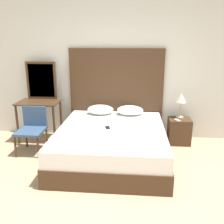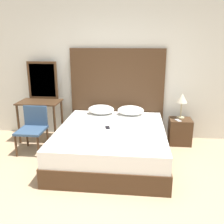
{
  "view_description": "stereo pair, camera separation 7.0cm",
  "coord_description": "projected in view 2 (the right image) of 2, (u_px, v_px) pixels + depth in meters",
  "views": [
    {
      "loc": [
        0.41,
        -2.53,
        1.95
      ],
      "look_at": [
        0.06,
        1.43,
        0.8
      ],
      "focal_mm": 40.0,
      "sensor_mm": 36.0,
      "label": 1
    },
    {
      "loc": [
        0.48,
        -2.52,
        1.95
      ],
      "look_at": [
        0.06,
        1.43,
        0.8
      ],
      "focal_mm": 40.0,
      "sensor_mm": 36.0,
      "label": 2
    }
  ],
  "objects": [
    {
      "name": "pillow_left",
      "position": [
        101.0,
        110.0,
        4.88
      ],
      "size": [
        0.51,
        0.36,
        0.18
      ],
      "color": "white",
      "rests_on": "bed"
    },
    {
      "name": "nightstand",
      "position": [
        180.0,
        131.0,
        4.81
      ],
      "size": [
        0.42,
        0.37,
        0.5
      ],
      "color": "#422B19",
      "rests_on": "ground_plane"
    },
    {
      "name": "pillow_right",
      "position": [
        131.0,
        110.0,
        4.82
      ],
      "size": [
        0.51,
        0.36,
        0.18
      ],
      "color": "white",
      "rests_on": "bed"
    },
    {
      "name": "chair",
      "position": [
        33.0,
        126.0,
        4.48
      ],
      "size": [
        0.46,
        0.5,
        0.8
      ],
      "color": "#334C6B",
      "rests_on": "ground_plane"
    },
    {
      "name": "bed",
      "position": [
        111.0,
        144.0,
        4.19
      ],
      "size": [
        1.77,
        2.05,
        0.55
      ],
      "color": "#422B19",
      "rests_on": "ground_plane"
    },
    {
      "name": "vanity_mirror",
      "position": [
        43.0,
        80.0,
        4.99
      ],
      "size": [
        0.6,
        0.03,
        0.75
      ],
      "color": "#422B19",
      "rests_on": "vanity_desk"
    },
    {
      "name": "ground_plane",
      "position": [
        95.0,
        208.0,
        3.0
      ],
      "size": [
        16.0,
        16.0,
        0.0
      ],
      "primitive_type": "plane",
      "color": "tan"
    },
    {
      "name": "table_lamp",
      "position": [
        182.0,
        99.0,
        4.71
      ],
      "size": [
        0.2,
        0.2,
        0.48
      ],
      "color": "tan",
      "rests_on": "nightstand"
    },
    {
      "name": "phone_on_bed",
      "position": [
        108.0,
        127.0,
        4.13
      ],
      "size": [
        0.1,
        0.16,
        0.01
      ],
      "color": "black",
      "rests_on": "bed"
    },
    {
      "name": "wall_back",
      "position": [
        115.0,
        71.0,
        4.97
      ],
      "size": [
        10.0,
        0.06,
        2.7
      ],
      "color": "silver",
      "rests_on": "ground_plane"
    },
    {
      "name": "vanity_desk",
      "position": [
        40.0,
        109.0,
        4.91
      ],
      "size": [
        0.8,
        0.54,
        0.79
      ],
      "color": "#422B19",
      "rests_on": "ground_plane"
    },
    {
      "name": "phone_on_nightstand",
      "position": [
        178.0,
        120.0,
        4.66
      ],
      "size": [
        0.12,
        0.17,
        0.01
      ],
      "color": "#B7B7BC",
      "rests_on": "nightstand"
    },
    {
      "name": "headboard",
      "position": [
        117.0,
        94.0,
        5.01
      ],
      "size": [
        1.86,
        0.05,
        1.79
      ],
      "color": "#422B19",
      "rests_on": "ground_plane"
    }
  ]
}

